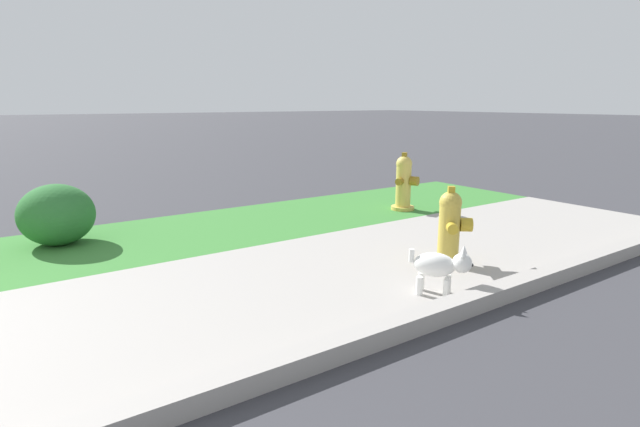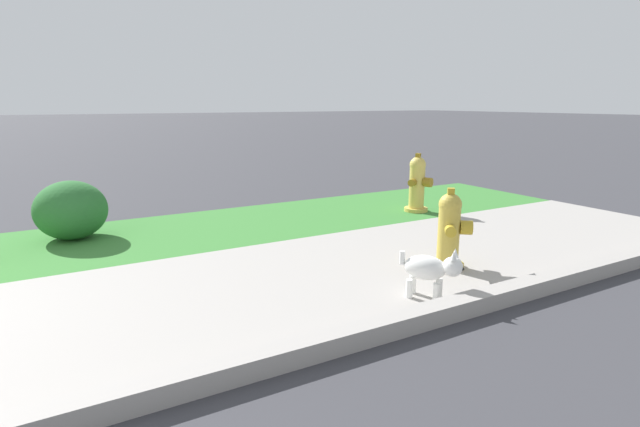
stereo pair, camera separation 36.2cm
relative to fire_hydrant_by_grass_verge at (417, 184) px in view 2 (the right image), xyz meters
The scene contains 4 objects.
fire_hydrant_by_grass_verge is the anchor object (origin of this frame).
fire_hydrant_far_end 2.28m from the fire_hydrant_by_grass_verge, 124.01° to the right, with size 0.34×0.34×0.70m.
small_white_dog 3.01m from the fire_hydrant_by_grass_verge, 128.90° to the right, with size 0.35×0.40×0.39m.
shrub_bush_mid_verge 4.06m from the fire_hydrant_by_grass_verge, 169.04° to the left, with size 0.72×0.72×0.61m.
Camera 2 is at (2.57, -3.38, 1.40)m, focal length 28.00 mm.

